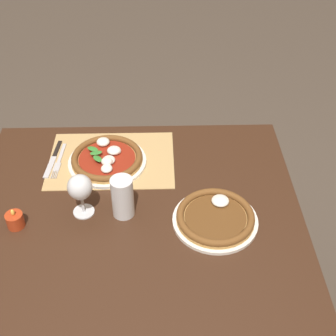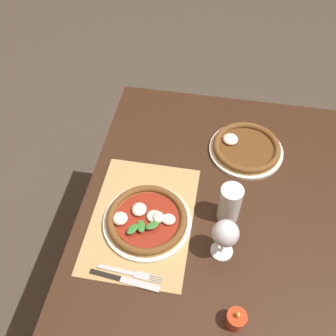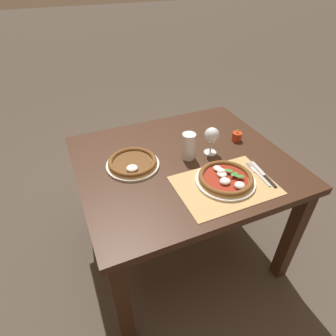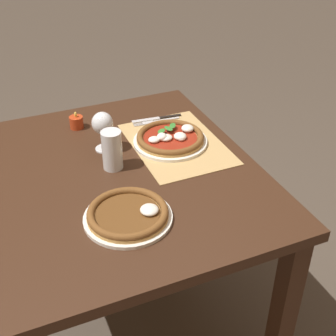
% 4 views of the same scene
% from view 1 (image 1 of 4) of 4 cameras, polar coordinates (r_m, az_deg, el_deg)
% --- Properties ---
extents(ground_plane, '(24.00, 24.00, 0.00)m').
position_cam_1_polar(ground_plane, '(2.14, -3.12, -19.20)').
color(ground_plane, '#473D33').
extents(dining_table, '(1.10, 0.96, 0.74)m').
position_cam_1_polar(dining_table, '(1.63, -3.91, -7.98)').
color(dining_table, '#382114').
rests_on(dining_table, ground).
extents(paper_placemat, '(0.46, 0.33, 0.00)m').
position_cam_1_polar(paper_placemat, '(1.76, -6.89, 1.01)').
color(paper_placemat, tan).
rests_on(paper_placemat, dining_table).
extents(pizza_near, '(0.29, 0.29, 0.05)m').
position_cam_1_polar(pizza_near, '(1.73, -7.42, 1.13)').
color(pizza_near, silver).
rests_on(pizza_near, paper_placemat).
extents(pizza_far, '(0.28, 0.28, 0.05)m').
position_cam_1_polar(pizza_far, '(1.51, 5.81, -6.02)').
color(pizza_far, silver).
rests_on(pizza_far, dining_table).
extents(wine_glass, '(0.08, 0.08, 0.16)m').
position_cam_1_polar(wine_glass, '(1.50, -10.66, -2.48)').
color(wine_glass, silver).
rests_on(wine_glass, dining_table).
extents(pint_glass, '(0.07, 0.07, 0.15)m').
position_cam_1_polar(pint_glass, '(1.50, -5.55, -3.63)').
color(pint_glass, silver).
rests_on(pint_glass, dining_table).
extents(fork, '(0.03, 0.20, 0.00)m').
position_cam_1_polar(fork, '(1.78, -13.13, 0.86)').
color(fork, '#B7B7BC').
rests_on(fork, paper_placemat).
extents(knife, '(0.04, 0.22, 0.01)m').
position_cam_1_polar(knife, '(1.79, -13.82, 1.08)').
color(knife, black).
rests_on(knife, paper_placemat).
extents(votive_candle, '(0.06, 0.06, 0.07)m').
position_cam_1_polar(votive_candle, '(1.56, -18.14, -6.11)').
color(votive_candle, '#B23819').
rests_on(votive_candle, dining_table).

